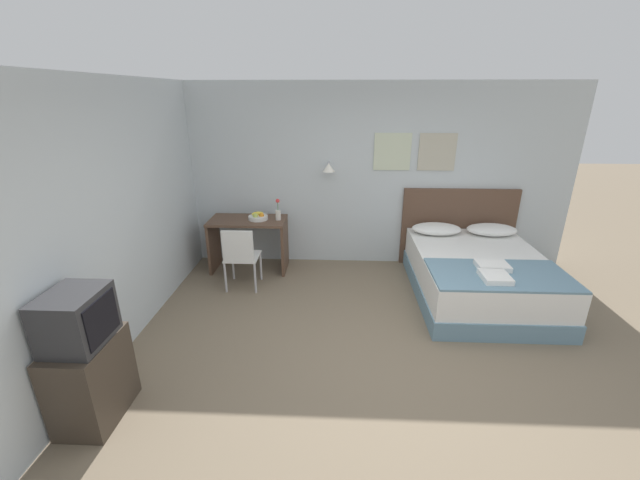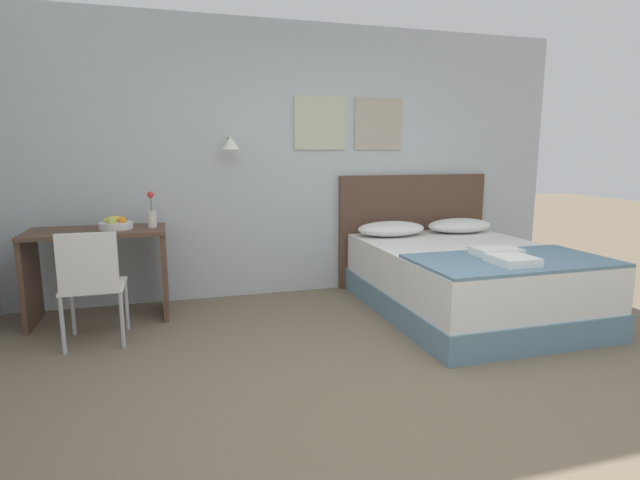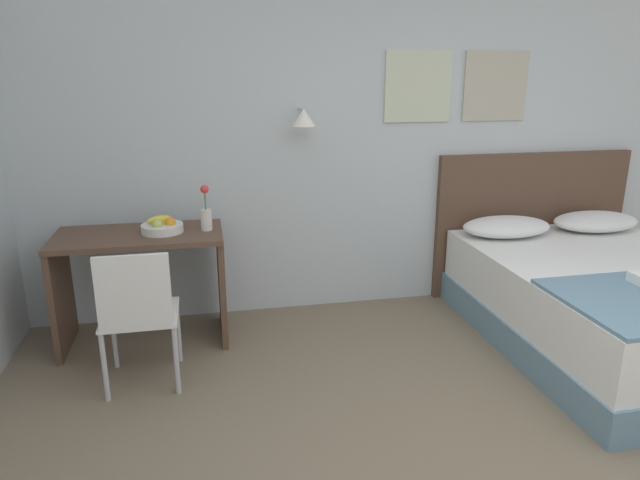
# 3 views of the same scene
# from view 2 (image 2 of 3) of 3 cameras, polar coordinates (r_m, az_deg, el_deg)

# --- Properties ---
(ground_plane) EXTENTS (24.00, 24.00, 0.00)m
(ground_plane) POSITION_cam_2_polar(r_m,az_deg,el_deg) (2.91, 7.99, -19.22)
(ground_plane) COLOR #756651
(wall_back) EXTENTS (5.95, 0.31, 2.65)m
(wall_back) POSITION_cam_2_polar(r_m,az_deg,el_deg) (5.01, -3.99, 9.00)
(wall_back) COLOR silver
(wall_back) RESTS_ON ground_plane
(bed) EXTENTS (1.56, 2.06, 0.58)m
(bed) POSITION_cam_2_polar(r_m,az_deg,el_deg) (4.65, 16.37, -4.44)
(bed) COLOR #66899E
(bed) RESTS_ON ground_plane
(headboard) EXTENTS (1.68, 0.06, 1.18)m
(headboard) POSITION_cam_2_polar(r_m,az_deg,el_deg) (5.49, 10.56, 1.18)
(headboard) COLOR brown
(headboard) RESTS_ON ground_plane
(pillow_left) EXTENTS (0.70, 0.42, 0.15)m
(pillow_left) POSITION_cam_2_polar(r_m,az_deg,el_deg) (5.05, 8.14, 1.28)
(pillow_left) COLOR white
(pillow_left) RESTS_ON bed
(pillow_right) EXTENTS (0.70, 0.42, 0.15)m
(pillow_right) POSITION_cam_2_polar(r_m,az_deg,el_deg) (5.42, 15.64, 1.60)
(pillow_right) COLOR white
(pillow_right) RESTS_ON bed
(throw_blanket) EXTENTS (1.51, 0.82, 0.02)m
(throw_blanket) POSITION_cam_2_polar(r_m,az_deg,el_deg) (4.11, 21.08, -2.20)
(throw_blanket) COLOR #66899E
(throw_blanket) RESTS_ON bed
(folded_towel_near_foot) EXTENTS (0.35, 0.27, 0.06)m
(folded_towel_near_foot) POSITION_cam_2_polar(r_m,az_deg,el_deg) (4.19, 19.53, -1.28)
(folded_towel_near_foot) COLOR white
(folded_towel_near_foot) RESTS_ON throw_blanket
(folded_towel_mid_bed) EXTENTS (0.29, 0.32, 0.06)m
(folded_towel_mid_bed) POSITION_cam_2_polar(r_m,az_deg,el_deg) (3.92, 21.10, -2.13)
(folded_towel_mid_bed) COLOR white
(folded_towel_mid_bed) RESTS_ON throw_blanket
(desk) EXTENTS (1.10, 0.58, 0.78)m
(desk) POSITION_cam_2_polar(r_m,az_deg,el_deg) (4.61, -24.00, -1.93)
(desk) COLOR brown
(desk) RESTS_ON ground_plane
(desk_chair) EXTENTS (0.43, 0.43, 0.87)m
(desk_chair) POSITION_cam_2_polar(r_m,az_deg,el_deg) (3.98, -24.67, -4.11)
(desk_chair) COLOR white
(desk_chair) RESTS_ON ground_plane
(fruit_bowl) EXTENTS (0.28, 0.28, 0.11)m
(fruit_bowl) POSITION_cam_2_polar(r_m,az_deg,el_deg) (4.55, -22.30, 1.68)
(fruit_bowl) COLOR silver
(fruit_bowl) RESTS_ON desk
(flower_vase) EXTENTS (0.08, 0.08, 0.31)m
(flower_vase) POSITION_cam_2_polar(r_m,az_deg,el_deg) (4.51, -18.68, 2.74)
(flower_vase) COLOR silver
(flower_vase) RESTS_ON desk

